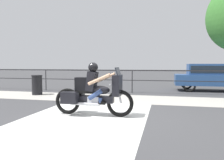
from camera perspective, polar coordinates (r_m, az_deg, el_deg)
name	(u,v)px	position (r m, az deg, el deg)	size (l,w,h in m)	color
ground_plane	(106,116)	(6.44, -1.69, -9.51)	(120.00, 120.00, 0.00)	#424244
sidewalk_band	(125,99)	(9.70, 3.53, -4.90)	(44.00, 2.40, 0.01)	#B7B2A8
crosswalk_band	(86,117)	(6.41, -6.68, -9.57)	(3.43, 6.00, 0.01)	silver
fence_railing	(132,75)	(11.66, 5.29, 1.37)	(36.00, 0.05, 1.24)	#232326
motorcycle	(93,92)	(6.48, -5.09, -3.17)	(2.42, 0.76, 1.57)	black
parked_car	(209,76)	(13.62, 24.00, 1.06)	(3.93, 1.62, 1.56)	#284C84
trash_bin	(37,85)	(11.55, -18.99, -1.22)	(0.52, 0.52, 0.99)	black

